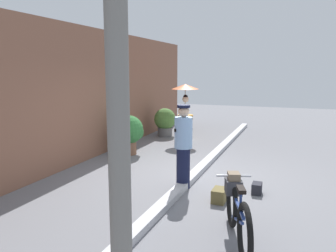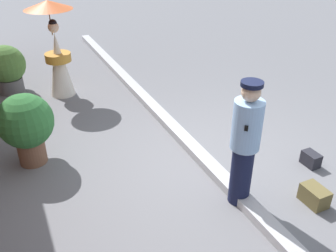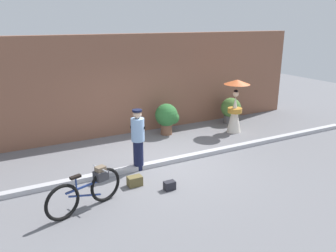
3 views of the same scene
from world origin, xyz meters
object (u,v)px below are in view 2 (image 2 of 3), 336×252
person_officer (245,143)px  person_with_parasol (56,48)px  potted_plant_by_door (7,67)px  potted_plant_small (27,124)px  backpack_spare (315,195)px  backpack_on_pavement (311,159)px

person_officer → person_with_parasol: (4.17, 1.35, 0.10)m
person_with_parasol → potted_plant_by_door: person_with_parasol is taller
person_officer → potted_plant_small: (1.99, 2.19, -0.24)m
person_officer → person_with_parasol: 4.39m
backpack_spare → person_with_parasol: bearing=25.1°
person_with_parasol → potted_plant_small: bearing=158.9°
backpack_spare → potted_plant_by_door: bearing=30.6°
person_with_parasol → potted_plant_small: person_with_parasol is taller
person_with_parasol → potted_plant_by_door: bearing=57.7°
person_officer → potted_plant_small: size_ratio=1.52×
potted_plant_by_door → person_with_parasol: bearing=-122.3°
person_officer → backpack_on_pavement: person_officer is taller
backpack_on_pavement → backpack_spare: size_ratio=0.77×
person_officer → potted_plant_small: person_officer is taller
person_with_parasol → backpack_on_pavement: size_ratio=7.04×
person_with_parasol → potted_plant_by_door: size_ratio=1.89×
person_with_parasol → potted_plant_small: 2.36m
person_officer → backpack_spare: 1.18m
person_with_parasol → backpack_on_pavement: bearing=-145.7°
potted_plant_small → backpack_spare: (-2.44, -3.01, -0.50)m
potted_plant_small → person_with_parasol: bearing=-21.1°
potted_plant_by_door → backpack_spare: potted_plant_by_door is taller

